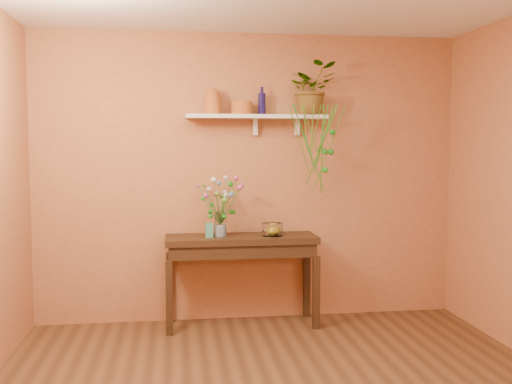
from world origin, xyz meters
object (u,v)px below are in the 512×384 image
Objects in this scene: glass_bowl at (272,230)px; sideboard at (241,249)px; bouquet at (222,195)px; blue_bottle at (262,103)px; glass_vase at (220,226)px; terracotta_jug at (212,102)px; spider_plant at (311,89)px.

sideboard is at bearing 175.23° from glass_bowl.
bouquet is 0.56m from glass_bowl.
blue_bottle is (0.21, 0.14, 1.33)m from sideboard.
glass_vase reaches higher than sideboard.
glass_vase is at bearing 179.91° from glass_bowl.
bouquet is (-0.38, -0.17, -0.83)m from blue_bottle.
blue_bottle is (0.46, 0.03, -0.01)m from terracotta_jug.
terracotta_jug is 1.24× the size of glass_bowl.
blue_bottle is at bearing 3.97° from terracotta_jug.
spider_plant is at bearing 16.17° from glass_bowl.
glass_bowl reaches higher than sideboard.
blue_bottle is 0.93m from bouquet.
spider_plant reaches higher than sideboard.
glass_bowl is (0.08, -0.16, -1.16)m from blue_bottle.
terracotta_jug reaches higher than glass_bowl.
blue_bottle reaches higher than terracotta_jug.
sideboard is 5.33× the size of blue_bottle.
terracotta_jug is 0.92m from spider_plant.
blue_bottle is 1.33× the size of glass_bowl.
terracotta_jug is at bearing -176.03° from blue_bottle.
sideboard is 3.08× the size of bouquet.
blue_bottle is at bearing 33.89° from sideboard.
sideboard is at bearing 9.15° from bouquet.
glass_vase is at bearing -172.71° from spider_plant.
sideboard is 5.70× the size of terracotta_jug.
blue_bottle is at bearing 23.64° from bouquet.
terracotta_jug is 0.93× the size of blue_bottle.
spider_plant is (0.91, -0.02, 0.13)m from terracotta_jug.
blue_bottle is 0.58× the size of bouquet.
bouquet is (0.02, -0.01, 0.28)m from glass_vase.
sideboard is 1.61m from spider_plant.
spider_plant is at bearing -1.30° from terracotta_jug.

